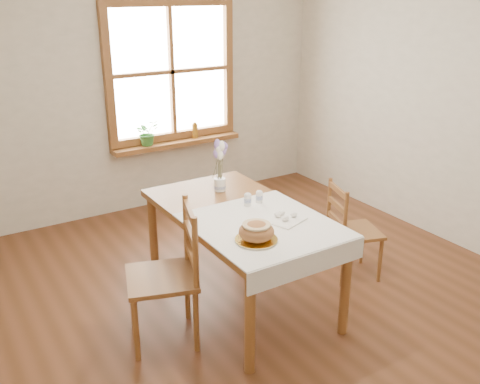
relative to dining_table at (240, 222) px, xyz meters
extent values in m
plane|color=brown|center=(0.00, -0.30, -0.66)|extent=(5.00, 5.00, 0.00)
cube|color=beige|center=(0.00, 2.20, 0.64)|extent=(4.50, 0.10, 2.60)
cube|color=beige|center=(2.25, -0.30, 0.64)|extent=(0.10, 5.00, 2.60)
cube|color=brown|center=(0.50, 2.16, 1.48)|extent=(1.46, 0.08, 0.08)
cube|color=brown|center=(0.50, 2.16, 0.10)|extent=(1.46, 0.08, 0.08)
cube|color=brown|center=(-0.19, 2.16, 0.79)|extent=(0.08, 0.08, 1.30)
cube|color=brown|center=(1.19, 2.16, 0.79)|extent=(0.08, 0.08, 1.30)
cube|color=brown|center=(0.50, 2.16, 0.79)|extent=(0.04, 0.06, 1.30)
cube|color=brown|center=(0.50, 2.16, 0.79)|extent=(1.30, 0.06, 0.04)
cube|color=white|center=(0.50, 2.19, 0.79)|extent=(1.30, 0.01, 1.30)
cube|color=brown|center=(0.50, 2.10, 0.03)|extent=(1.46, 0.20, 0.05)
cube|color=brown|center=(0.00, 0.00, 0.06)|extent=(0.90, 1.60, 0.05)
cylinder|color=brown|center=(-0.39, -0.74, -0.31)|extent=(0.07, 0.07, 0.70)
cylinder|color=brown|center=(0.39, -0.74, -0.31)|extent=(0.07, 0.07, 0.70)
cylinder|color=brown|center=(-0.39, 0.74, -0.31)|extent=(0.07, 0.07, 0.70)
cylinder|color=brown|center=(0.39, 0.74, -0.31)|extent=(0.07, 0.07, 0.70)
cube|color=silver|center=(0.00, -0.30, 0.09)|extent=(0.91, 0.99, 0.01)
cylinder|color=silver|center=(-0.18, -0.49, 0.10)|extent=(0.32, 0.32, 0.01)
ellipsoid|color=#AD6E3D|center=(-0.18, -0.49, 0.17)|extent=(0.23, 0.23, 0.13)
cube|color=silver|center=(0.17, -0.33, 0.10)|extent=(0.30, 0.27, 0.01)
cylinder|color=silver|center=(0.09, 0.04, 0.15)|extent=(0.06, 0.06, 0.10)
cylinder|color=silver|center=(0.20, 0.05, 0.14)|extent=(0.05, 0.05, 0.10)
cylinder|color=silver|center=(0.08, 0.43, 0.14)|extent=(0.10, 0.10, 0.10)
imported|color=#34742E|center=(0.16, 2.10, 0.16)|extent=(0.30, 0.32, 0.21)
cylinder|color=#9A671C|center=(0.72, 2.10, 0.14)|extent=(0.08, 0.08, 0.18)
camera|label=1|loc=(-1.91, -3.05, 1.62)|focal=40.00mm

